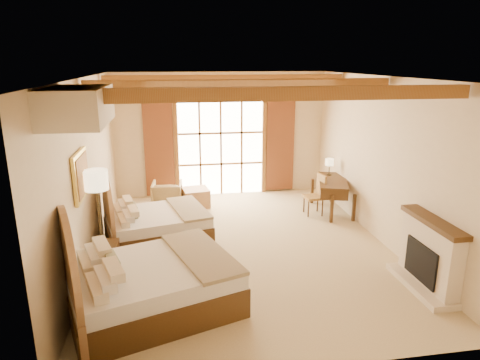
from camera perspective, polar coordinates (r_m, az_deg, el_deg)
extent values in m
plane|color=#CEBA8B|center=(8.40, 0.37, -8.82)|extent=(7.00, 7.00, 0.00)
plane|color=beige|center=(11.26, -2.61, 6.07)|extent=(5.50, 0.00, 5.50)
plane|color=beige|center=(7.90, -19.68, 0.95)|extent=(0.00, 7.00, 7.00)
plane|color=beige|center=(8.75, 18.46, 2.44)|extent=(0.00, 7.00, 7.00)
plane|color=#AC7936|center=(7.64, 0.42, 13.55)|extent=(7.00, 7.00, 0.00)
cube|color=white|center=(11.29, -2.57, 4.28)|extent=(2.20, 0.02, 2.50)
cube|color=brown|center=(11.19, -10.73, 3.92)|extent=(0.75, 0.06, 2.40)
cube|color=brown|center=(11.55, 5.38, 4.49)|extent=(0.75, 0.06, 2.40)
cube|color=beige|center=(7.38, 23.99, -9.21)|extent=(0.25, 1.30, 1.10)
cube|color=black|center=(7.39, 23.44, -9.98)|extent=(0.18, 0.80, 0.60)
cube|color=beige|center=(7.55, 22.97, -12.75)|extent=(0.45, 1.40, 0.10)
cube|color=#452B13|center=(7.17, 24.42, -5.07)|extent=(0.30, 1.40, 0.08)
cube|color=#DCC14E|center=(7.14, -20.48, 0.60)|extent=(0.05, 0.95, 0.75)
cube|color=#D6934A|center=(7.14, -20.25, 0.62)|extent=(0.02, 0.82, 0.62)
cube|color=beige|center=(5.67, -20.86, 9.22)|extent=(0.70, 1.40, 0.45)
cube|color=#452B13|center=(6.51, -11.54, -14.77)|extent=(2.70, 2.35, 0.44)
cube|color=silver|center=(6.35, -11.72, -12.09)|extent=(2.65, 2.31, 0.24)
cube|color=#8E7D5E|center=(6.29, -4.61, -10.69)|extent=(1.20, 1.88, 0.06)
cube|color=gray|center=(6.28, -16.72, -10.14)|extent=(0.27, 0.48, 0.27)
cube|color=#452B13|center=(8.76, -10.92, -6.73)|extent=(2.21, 1.86, 0.37)
cube|color=silver|center=(8.65, -11.02, -4.95)|extent=(2.16, 1.82, 0.21)
cube|color=#8E7D5E|center=(8.61, -6.71, -4.06)|extent=(0.90, 1.58, 0.05)
cube|color=gray|center=(8.61, -14.07, -3.72)|extent=(0.20, 0.41, 0.22)
cube|color=#452B13|center=(7.67, -17.55, -9.91)|extent=(0.46, 0.46, 0.53)
cylinder|color=#382D19|center=(7.78, -17.60, -11.61)|extent=(0.25, 0.25, 0.03)
cylinder|color=#382D19|center=(7.46, -18.09, -6.28)|extent=(0.04, 0.04, 1.53)
cylinder|color=#FBE4A8|center=(7.20, -18.66, -0.02)|extent=(0.38, 0.38, 0.32)
imported|color=tan|center=(10.53, -9.68, -1.96)|extent=(0.76, 0.78, 0.66)
cube|color=#A07746|center=(10.60, -5.90, -2.32)|extent=(0.69, 0.69, 0.44)
cube|color=#452B13|center=(10.23, 12.27, -0.10)|extent=(1.04, 1.58, 0.05)
cube|color=#452B13|center=(10.27, 12.23, -0.83)|extent=(1.01, 1.53, 0.23)
cube|color=olive|center=(10.07, 9.78, -2.26)|extent=(0.46, 0.46, 0.06)
cube|color=olive|center=(10.05, 10.85, -0.69)|extent=(0.09, 0.42, 0.51)
cylinder|color=#382D19|center=(10.64, 11.77, 0.73)|extent=(0.12, 0.12, 0.02)
cylinder|color=#382D19|center=(10.60, 11.81, 1.46)|extent=(0.02, 0.02, 0.28)
cylinder|color=#FBE4A8|center=(10.56, 11.86, 2.36)|extent=(0.20, 0.20, 0.16)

